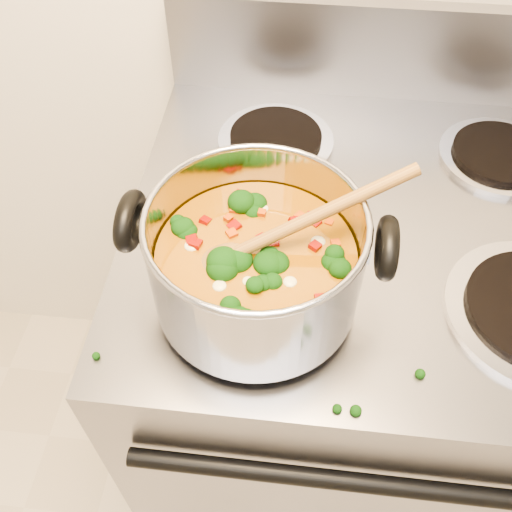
{
  "coord_description": "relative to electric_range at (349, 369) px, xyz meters",
  "views": [
    {
      "loc": [
        -0.12,
        0.59,
        1.51
      ],
      "look_at": [
        -0.17,
        1.0,
        1.01
      ],
      "focal_mm": 40.0,
      "sensor_mm": 36.0,
      "label": 1
    }
  ],
  "objects": [
    {
      "name": "electric_range",
      "position": [
        0.0,
        0.0,
        0.0
      ],
      "size": [
        0.73,
        0.67,
        1.08
      ],
      "color": "gray",
      "rests_on": "ground"
    },
    {
      "name": "stockpot",
      "position": [
        -0.17,
        -0.17,
        0.53
      ],
      "size": [
        0.3,
        0.25,
        0.15
      ],
      "rotation": [
        0.0,
        0.0,
        -0.03
      ],
      "color": "#A5A5AD",
      "rests_on": "electric_range"
    },
    {
      "name": "wooden_spoon",
      "position": [
        -0.16,
        -0.16,
        0.57
      ],
      "size": [
        0.25,
        0.13,
        0.11
      ],
      "rotation": [
        0.0,
        0.0,
        0.38
      ],
      "color": "brown",
      "rests_on": "stockpot"
    },
    {
      "name": "cooktop_crumbs",
      "position": [
        -0.14,
        -0.13,
        0.46
      ],
      "size": [
        0.3,
        0.32,
        0.01
      ],
      "color": "black",
      "rests_on": "electric_range"
    }
  ]
}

